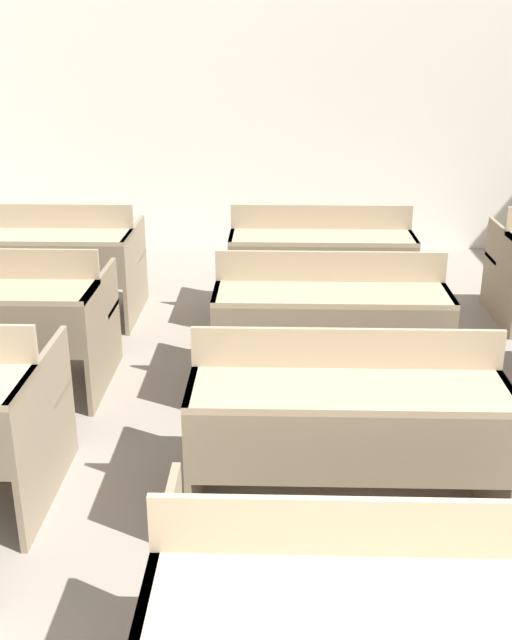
{
  "coord_description": "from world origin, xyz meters",
  "views": [
    {
      "loc": [
        -0.45,
        -0.1,
        1.97
      ],
      "look_at": [
        -0.54,
        3.16,
        0.73
      ],
      "focal_mm": 42.0,
      "sensor_mm": 36.0,
      "label": 1
    }
  ],
  "objects_px": {
    "bench_third_center": "(329,319)",
    "bench_back_center": "(320,259)",
    "bench_front_center": "(386,623)",
    "bench_back_left": "(47,258)",
    "bench_second_center": "(344,416)"
  },
  "relations": [
    {
      "from": "bench_front_center",
      "to": "bench_third_center",
      "type": "xyz_separation_m",
      "value": [
        -0.01,
        2.37,
        0.0
      ]
    },
    {
      "from": "bench_third_center",
      "to": "bench_back_left",
      "type": "bearing_deg",
      "value": 148.86
    },
    {
      "from": "bench_third_center",
      "to": "bench_back_center",
      "type": "bearing_deg",
      "value": 89.44
    },
    {
      "from": "bench_second_center",
      "to": "bench_back_center",
      "type": "relative_size",
      "value": 1.0
    },
    {
      "from": "bench_front_center",
      "to": "bench_second_center",
      "type": "relative_size",
      "value": 1.0
    },
    {
      "from": "bench_second_center",
      "to": "bench_back_center",
      "type": "bearing_deg",
      "value": 89.54
    },
    {
      "from": "bench_third_center",
      "to": "bench_back_left",
      "type": "height_order",
      "value": "same"
    },
    {
      "from": "bench_second_center",
      "to": "bench_back_center",
      "type": "xyz_separation_m",
      "value": [
        0.02,
        2.38,
        0.0
      ]
    },
    {
      "from": "bench_back_center",
      "to": "bench_front_center",
      "type": "bearing_deg",
      "value": -90.01
    },
    {
      "from": "bench_third_center",
      "to": "bench_back_center",
      "type": "distance_m",
      "value": 1.22
    },
    {
      "from": "bench_second_center",
      "to": "bench_third_center",
      "type": "bearing_deg",
      "value": 89.64
    },
    {
      "from": "bench_front_center",
      "to": "bench_back_center",
      "type": "distance_m",
      "value": 3.58
    },
    {
      "from": "bench_third_center",
      "to": "bench_back_center",
      "type": "height_order",
      "value": "same"
    },
    {
      "from": "bench_third_center",
      "to": "bench_back_left",
      "type": "distance_m",
      "value": 2.3
    },
    {
      "from": "bench_front_center",
      "to": "bench_back_left",
      "type": "bearing_deg",
      "value": 119.12
    }
  ]
}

